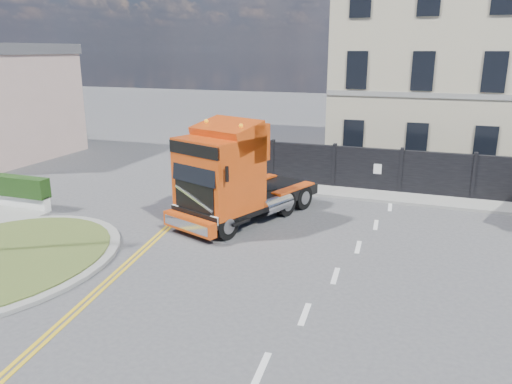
% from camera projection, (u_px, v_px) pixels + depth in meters
% --- Properties ---
extents(ground, '(120.00, 120.00, 0.00)m').
position_uv_depth(ground, '(245.00, 257.00, 15.67)').
color(ground, '#424244').
rests_on(ground, ground).
extents(hoarding_fence, '(18.80, 0.25, 2.00)m').
position_uv_depth(hoarding_fence, '(462.00, 177.00, 21.40)').
color(hoarding_fence, black).
rests_on(hoarding_fence, ground).
extents(georgian_building, '(12.30, 10.30, 12.80)m').
position_uv_depth(georgian_building, '(456.00, 59.00, 27.04)').
color(georgian_building, '#B3AC8E').
rests_on(georgian_building, ground).
extents(pavement_far, '(20.00, 1.60, 0.12)m').
position_uv_depth(pavement_far, '(446.00, 202.00, 21.02)').
color(pavement_far, gray).
rests_on(pavement_far, ground).
extents(truck, '(4.41, 6.69, 3.76)m').
position_uv_depth(truck, '(231.00, 179.00, 18.28)').
color(truck, black).
rests_on(truck, ground).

